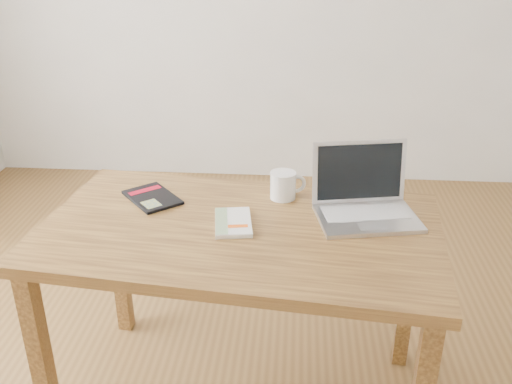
# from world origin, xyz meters

# --- Properties ---
(room) EXTENTS (4.04, 4.04, 2.70)m
(room) POSITION_xyz_m (-0.07, 0.00, 1.36)
(room) COLOR brown
(room) RESTS_ON ground
(desk) EXTENTS (1.40, 0.90, 0.75)m
(desk) POSITION_xyz_m (0.02, -0.18, 0.66)
(desk) COLOR brown
(desk) RESTS_ON ground
(white_guidebook) EXTENTS (0.15, 0.21, 0.02)m
(white_guidebook) POSITION_xyz_m (-0.01, -0.17, 0.76)
(white_guidebook) COLOR silver
(white_guidebook) RESTS_ON desk
(black_guidebook) EXTENTS (0.25, 0.26, 0.01)m
(black_guidebook) POSITION_xyz_m (-0.33, 0.01, 0.76)
(black_guidebook) COLOR black
(black_guidebook) RESTS_ON desk
(laptop) EXTENTS (0.38, 0.32, 0.24)m
(laptop) POSITION_xyz_m (0.43, -0.06, 0.80)
(laptop) COLOR silver
(laptop) RESTS_ON desk
(coffee_mug) EXTENTS (0.13, 0.09, 0.10)m
(coffee_mug) POSITION_xyz_m (0.15, 0.05, 0.80)
(coffee_mug) COLOR white
(coffee_mug) RESTS_ON desk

